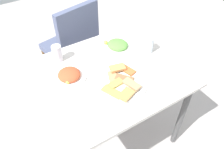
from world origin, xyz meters
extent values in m
plane|color=#B7AFAC|center=(0.00, 0.00, 0.00)|extent=(6.00, 6.00, 0.00)
cube|color=silver|center=(0.00, 0.00, 0.72)|extent=(1.02, 0.83, 0.02)
cylinder|color=#474748|center=(0.45, -0.36, 0.35)|extent=(0.04, 0.04, 0.70)
cylinder|color=#474748|center=(-0.45, 0.36, 0.35)|extent=(0.04, 0.04, 0.70)
cylinder|color=#474748|center=(0.45, 0.36, 0.35)|extent=(0.04, 0.04, 0.70)
cube|color=slate|center=(0.04, 0.76, 0.44)|extent=(0.49, 0.49, 0.06)
cube|color=slate|center=(0.08, 0.58, 0.70)|extent=(0.40, 0.13, 0.46)
cylinder|color=brown|center=(0.19, 0.99, 0.21)|extent=(0.03, 0.03, 0.41)
cylinder|color=brown|center=(-0.18, 0.91, 0.21)|extent=(0.03, 0.03, 0.41)
cylinder|color=brown|center=(0.27, 0.61, 0.21)|extent=(0.03, 0.03, 0.41)
cylinder|color=brown|center=(-0.11, 0.54, 0.21)|extent=(0.03, 0.03, 0.41)
cylinder|color=white|center=(0.05, -0.13, 0.74)|extent=(0.32, 0.32, 0.01)
cube|color=#906440|center=(0.07, -0.12, 0.75)|extent=(0.11, 0.13, 0.02)
cube|color=tan|center=(0.02, -0.07, 0.75)|extent=(0.09, 0.12, 0.01)
cube|color=tan|center=(0.00, -0.13, 0.75)|extent=(0.10, 0.06, 0.02)
cube|color=tan|center=(0.07, -0.19, 0.77)|extent=(0.08, 0.12, 0.01)
cube|color=tan|center=(-0.05, -0.17, 0.75)|extent=(0.10, 0.14, 0.01)
cube|color=#D99252|center=(0.08, -0.02, 0.77)|extent=(0.11, 0.08, 0.01)
cube|color=#D86A35|center=(0.13, -0.06, 0.75)|extent=(0.08, 0.13, 0.01)
cube|color=tan|center=(0.00, -0.24, 0.76)|extent=(0.12, 0.10, 0.01)
cylinder|color=white|center=(-0.22, 0.09, 0.73)|extent=(0.22, 0.22, 0.01)
ellipsoid|color=#C8512E|center=(-0.22, 0.09, 0.76)|extent=(0.18, 0.18, 0.06)
sphere|color=#F5E34D|center=(-0.25, 0.04, 0.75)|extent=(0.03, 0.03, 0.03)
cylinder|color=white|center=(0.23, 0.20, 0.73)|extent=(0.23, 0.23, 0.01)
ellipsoid|color=#62A846|center=(0.23, 0.20, 0.75)|extent=(0.19, 0.20, 0.05)
sphere|color=#F3DF4C|center=(0.17, 0.27, 0.75)|extent=(0.03, 0.03, 0.03)
cylinder|color=silver|center=(-0.21, 0.30, 0.79)|extent=(0.08, 0.08, 0.12)
cylinder|color=silver|center=(0.39, 0.05, 0.79)|extent=(0.08, 0.08, 0.12)
cube|color=white|center=(0.39, -0.33, 0.73)|extent=(0.18, 0.18, 0.00)
cube|color=silver|center=(0.39, -0.35, 0.73)|extent=(0.17, 0.04, 0.00)
cube|color=silver|center=(0.39, -0.31, 0.73)|extent=(0.18, 0.04, 0.00)
camera|label=1|loc=(-0.53, -0.95, 1.77)|focal=36.41mm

